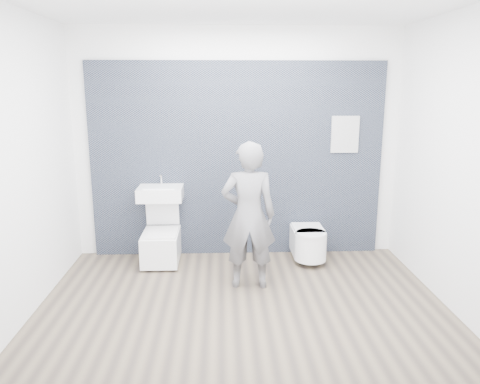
{
  "coord_description": "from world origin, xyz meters",
  "views": [
    {
      "loc": [
        -0.2,
        -4.26,
        2.13
      ],
      "look_at": [
        0.0,
        0.6,
        1.0
      ],
      "focal_mm": 35.0,
      "sensor_mm": 36.0,
      "label": 1
    }
  ],
  "objects_px": {
    "washbasin": "(160,193)",
    "toilet_square": "(161,244)",
    "visitor": "(249,216)",
    "toilet_rounded": "(309,243)"
  },
  "relations": [
    {
      "from": "washbasin",
      "to": "toilet_square",
      "type": "distance_m",
      "value": 0.62
    },
    {
      "from": "toilet_square",
      "to": "visitor",
      "type": "relative_size",
      "value": 0.53
    },
    {
      "from": "washbasin",
      "to": "toilet_square",
      "type": "xyz_separation_m",
      "value": [
        -0.0,
        -0.1,
        -0.62
      ]
    },
    {
      "from": "washbasin",
      "to": "visitor",
      "type": "distance_m",
      "value": 1.3
    },
    {
      "from": "visitor",
      "to": "toilet_square",
      "type": "bearing_deg",
      "value": -33.21
    },
    {
      "from": "toilet_square",
      "to": "toilet_rounded",
      "type": "height_order",
      "value": "toilet_square"
    },
    {
      "from": "washbasin",
      "to": "visitor",
      "type": "xyz_separation_m",
      "value": [
        1.01,
        -0.81,
        -0.07
      ]
    },
    {
      "from": "washbasin",
      "to": "toilet_square",
      "type": "height_order",
      "value": "washbasin"
    },
    {
      "from": "washbasin",
      "to": "toilet_rounded",
      "type": "height_order",
      "value": "washbasin"
    },
    {
      "from": "washbasin",
      "to": "toilet_rounded",
      "type": "relative_size",
      "value": 0.83
    }
  ]
}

